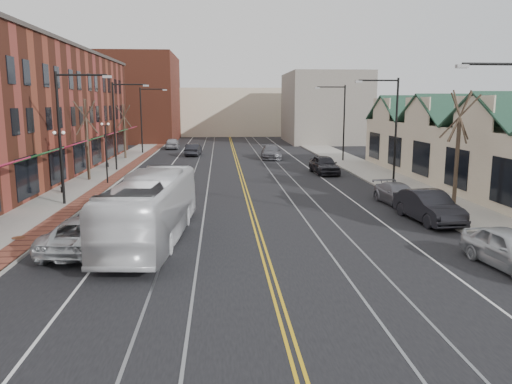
{
  "coord_description": "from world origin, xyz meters",
  "views": [
    {
      "loc": [
        -1.81,
        -15.11,
        6.33
      ],
      "look_at": [
        -0.08,
        8.92,
        2.0
      ],
      "focal_mm": 35.0,
      "sensor_mm": 36.0,
      "label": 1
    }
  ],
  "objects": [
    {
      "name": "ground",
      "position": [
        0.0,
        0.0,
        0.0
      ],
      "size": [
        160.0,
        160.0,
        0.0
      ],
      "primitive_type": "plane",
      "color": "black",
      "rests_on": "ground"
    },
    {
      "name": "sidewalk_left",
      "position": [
        -12.0,
        20.0,
        0.07
      ],
      "size": [
        4.0,
        120.0,
        0.15
      ],
      "primitive_type": "cube",
      "color": "gray",
      "rests_on": "ground"
    },
    {
      "name": "sidewalk_right",
      "position": [
        12.0,
        20.0,
        0.07
      ],
      "size": [
        4.0,
        120.0,
        0.15
      ],
      "primitive_type": "cube",
      "color": "gray",
      "rests_on": "ground"
    },
    {
      "name": "building_left",
      "position": [
        -19.0,
        27.0,
        5.5
      ],
      "size": [
        10.0,
        50.0,
        11.0
      ],
      "primitive_type": "cube",
      "color": "brown",
      "rests_on": "ground"
    },
    {
      "name": "building_right",
      "position": [
        18.0,
        20.0,
        2.3
      ],
      "size": [
        8.0,
        36.0,
        4.6
      ],
      "primitive_type": "cube",
      "color": "beige",
      "rests_on": "ground"
    },
    {
      "name": "backdrop_left",
      "position": [
        -16.0,
        70.0,
        7.0
      ],
      "size": [
        14.0,
        18.0,
        14.0
      ],
      "primitive_type": "cube",
      "color": "brown",
      "rests_on": "ground"
    },
    {
      "name": "backdrop_mid",
      "position": [
        0.0,
        85.0,
        4.5
      ],
      "size": [
        22.0,
        14.0,
        9.0
      ],
      "primitive_type": "cube",
      "color": "beige",
      "rests_on": "ground"
    },
    {
      "name": "backdrop_right",
      "position": [
        15.0,
        65.0,
        5.5
      ],
      "size": [
        12.0,
        16.0,
        11.0
      ],
      "primitive_type": "cube",
      "color": "slate",
      "rests_on": "ground"
    },
    {
      "name": "streetlight_l_1",
      "position": [
        -11.05,
        16.0,
        5.03
      ],
      "size": [
        3.33,
        0.25,
        8.0
      ],
      "color": "black",
      "rests_on": "sidewalk_left"
    },
    {
      "name": "streetlight_l_2",
      "position": [
        -11.05,
        32.0,
        5.03
      ],
      "size": [
        3.33,
        0.25,
        8.0
      ],
      "color": "black",
      "rests_on": "sidewalk_left"
    },
    {
      "name": "streetlight_l_3",
      "position": [
        -11.05,
        48.0,
        5.03
      ],
      "size": [
        3.33,
        0.25,
        8.0
      ],
      "color": "black",
      "rests_on": "sidewalk_left"
    },
    {
      "name": "streetlight_r_1",
      "position": [
        11.05,
        22.0,
        5.03
      ],
      "size": [
        3.33,
        0.25,
        8.0
      ],
      "color": "black",
      "rests_on": "sidewalk_right"
    },
    {
      "name": "streetlight_r_2",
      "position": [
        11.05,
        38.0,
        5.03
      ],
      "size": [
        3.33,
        0.25,
        8.0
      ],
      "color": "black",
      "rests_on": "sidewalk_right"
    },
    {
      "name": "lamppost_l_2",
      "position": [
        -12.8,
        20.0,
        2.2
      ],
      "size": [
        0.84,
        0.28,
        4.27
      ],
      "color": "black",
      "rests_on": "sidewalk_left"
    },
    {
      "name": "lamppost_l_3",
      "position": [
        -12.8,
        34.0,
        2.2
      ],
      "size": [
        0.84,
        0.28,
        4.27
      ],
      "color": "black",
      "rests_on": "sidewalk_left"
    },
    {
      "name": "tree_left_near",
      "position": [
        -12.5,
        26.0,
        3.51
      ],
      "size": [
        1.78,
        1.37,
        6.48
      ],
      "color": "#382B21",
      "rests_on": "sidewalk_left"
    },
    {
      "name": "tree_left_far",
      "position": [
        -12.5,
        42.0,
        3.28
      ],
      "size": [
        1.66,
        1.28,
        6.02
      ],
      "color": "#382B21",
      "rests_on": "sidewalk_left"
    },
    {
      "name": "tree_right_mid",
      "position": [
        12.5,
        14.0,
        3.75
      ],
      "size": [
        1.9,
        1.46,
        6.93
      ],
      "color": "#382B21",
      "rests_on": "sidewalk_right"
    },
    {
      "name": "manhole_far",
      "position": [
        -11.2,
        8.0,
        0.16
      ],
      "size": [
        0.6,
        0.6,
        0.02
      ],
      "primitive_type": "cylinder",
      "color": "#592D19",
      "rests_on": "sidewalk_left"
    },
    {
      "name": "traffic_signal",
      "position": [
        -10.6,
        24.0,
        2.35
      ],
      "size": [
        0.18,
        0.15,
        3.8
      ],
      "color": "black",
      "rests_on": "sidewalk_left"
    },
    {
      "name": "transit_bus",
      "position": [
        -5.0,
        7.53,
        1.55
      ],
      "size": [
        3.49,
        11.28,
        3.09
      ],
      "primitive_type": "imported",
      "rotation": [
        0.0,
        0.0,
        3.06
      ],
      "color": "white",
      "rests_on": "ground"
    },
    {
      "name": "parked_suv",
      "position": [
        -7.58,
        6.17,
        0.78
      ],
      "size": [
        3.22,
        5.86,
        1.56
      ],
      "primitive_type": "imported",
      "rotation": [
        0.0,
        0.0,
        3.02
      ],
      "color": "silver",
      "rests_on": "ground"
    },
    {
      "name": "parked_car_a",
      "position": [
        9.3,
        2.55,
        0.78
      ],
      "size": [
        2.36,
        4.75,
        1.56
      ],
      "primitive_type": "imported",
      "rotation": [
        0.0,
        0.0,
        0.12
      ],
      "color": "#B1B4B8",
      "rests_on": "ground"
    },
    {
      "name": "parked_car_b",
      "position": [
        9.3,
        10.3,
        0.84
      ],
      "size": [
        2.3,
        5.25,
        1.68
      ],
      "primitive_type": "imported",
      "rotation": [
        0.0,
        0.0,
        0.1
      ],
      "color": "black",
      "rests_on": "ground"
    },
    {
      "name": "parked_car_c",
      "position": [
        9.3,
        14.92,
        0.66
      ],
      "size": [
        2.31,
        4.73,
        1.32
      ],
      "primitive_type": "imported",
      "rotation": [
        0.0,
        0.0,
        0.1
      ],
      "color": "slate",
      "rests_on": "ground"
    },
    {
      "name": "parked_car_d",
      "position": [
        7.5,
        28.76,
        0.83
      ],
      "size": [
        2.27,
        5.0,
        1.67
      ],
      "primitive_type": "imported",
      "rotation": [
        0.0,
        0.0,
        0.06
      ],
      "color": "#232228",
      "rests_on": "ground"
    },
    {
      "name": "distant_car_left",
      "position": [
        -5.01,
        45.28,
        0.73
      ],
      "size": [
        1.94,
        4.54,
        1.45
      ],
      "primitive_type": "imported",
      "rotation": [
        0.0,
        0.0,
        3.05
      ],
      "color": "black",
      "rests_on": "ground"
    },
    {
      "name": "distant_car_right",
      "position": [
        3.98,
        41.19,
        0.77
      ],
      "size": [
        2.42,
        5.42,
        1.54
      ],
      "primitive_type": "imported",
      "rotation": [
        0.0,
        0.0,
        -0.05
      ],
      "color": "#595960",
      "rests_on": "ground"
    },
    {
      "name": "distant_car_far",
      "position": [
        -8.38,
        54.48,
        0.77
      ],
      "size": [
        1.96,
        4.57,
        1.54
      ],
      "primitive_type": "imported",
      "rotation": [
        0.0,
        0.0,
        3.17
      ],
      "color": "#9D9EA4",
      "rests_on": "ground"
    }
  ]
}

